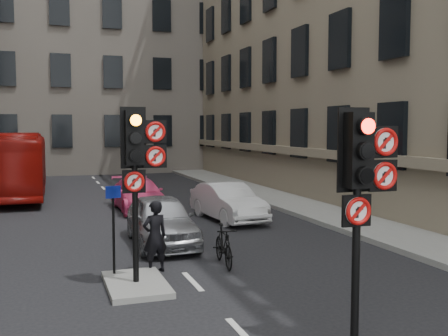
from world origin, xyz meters
TOP-DOWN VIEW (x-y plane):
  - pavement_right at (7.20, 12.00)m, footprint 3.00×50.00m
  - centre_island at (-1.20, 5.00)m, footprint 1.20×2.00m
  - building_far at (0.00, 38.00)m, footprint 30.00×14.00m
  - signal_near at (1.49, 0.99)m, footprint 0.91×0.40m
  - signal_far at (-1.11, 4.99)m, footprint 0.91×0.40m
  - car_silver at (0.13, 8.70)m, footprint 1.75×4.11m
  - car_white at (3.15, 11.72)m, footprint 1.76×4.07m
  - car_pink at (0.55, 14.91)m, footprint 1.88×4.32m
  - bus_red at (-4.23, 21.20)m, footprint 2.65×10.82m
  - motorcycle at (1.04, 6.00)m, footprint 0.61×1.65m
  - motorcyclist at (-0.60, 6.00)m, footprint 0.68×0.53m
  - info_sign at (-1.55, 5.73)m, footprint 0.33×0.12m

SIDE VIEW (x-z plane):
  - centre_island at x=-1.20m, z-range 0.00..0.12m
  - pavement_right at x=7.20m, z-range 0.00..0.16m
  - motorcycle at x=1.04m, z-range 0.00..0.97m
  - car_pink at x=0.55m, z-range 0.00..1.24m
  - car_white at x=3.15m, z-range 0.00..1.30m
  - car_silver at x=0.13m, z-range 0.00..1.39m
  - motorcyclist at x=-0.60m, z-range 0.00..1.64m
  - info_sign at x=-1.55m, z-range 0.40..2.31m
  - bus_red at x=-4.23m, z-range 0.00..3.01m
  - signal_near at x=1.49m, z-range 0.79..4.37m
  - signal_far at x=-1.11m, z-range 0.91..4.49m
  - building_far at x=0.00m, z-range 0.00..20.00m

